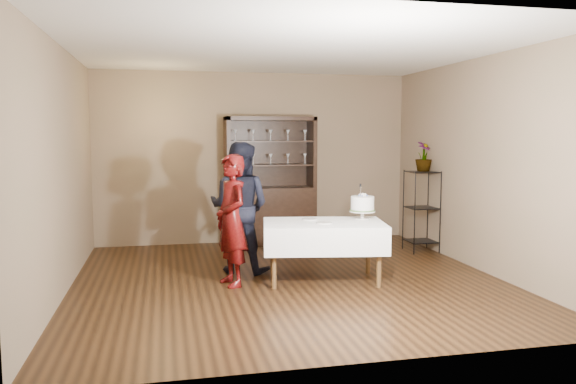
# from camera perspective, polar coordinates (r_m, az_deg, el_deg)

# --- Properties ---
(floor) EXTENTS (5.00, 5.00, 0.00)m
(floor) POSITION_cam_1_polar(r_m,az_deg,el_deg) (6.78, 0.06, -8.93)
(floor) COLOR black
(floor) RESTS_ON ground
(ceiling) EXTENTS (5.00, 5.00, 0.00)m
(ceiling) POSITION_cam_1_polar(r_m,az_deg,el_deg) (6.62, 0.06, 14.28)
(ceiling) COLOR silver
(ceiling) RESTS_ON back_wall
(back_wall) EXTENTS (5.00, 0.02, 2.70)m
(back_wall) POSITION_cam_1_polar(r_m,az_deg,el_deg) (9.02, -3.39, 3.47)
(back_wall) COLOR #716248
(back_wall) RESTS_ON floor
(wall_left) EXTENTS (0.02, 5.00, 2.70)m
(wall_left) POSITION_cam_1_polar(r_m,az_deg,el_deg) (6.50, -22.02, 2.06)
(wall_left) COLOR #716248
(wall_left) RESTS_ON floor
(wall_right) EXTENTS (0.02, 5.00, 2.70)m
(wall_right) POSITION_cam_1_polar(r_m,az_deg,el_deg) (7.51, 19.05, 2.64)
(wall_right) COLOR #716248
(wall_right) RESTS_ON floor
(china_hutch) EXTENTS (1.40, 0.48, 2.00)m
(china_hutch) POSITION_cam_1_polar(r_m,az_deg,el_deg) (8.86, -1.83, -1.02)
(china_hutch) COLOR black
(china_hutch) RESTS_ON floor
(plant_etagere) EXTENTS (0.42, 0.42, 1.20)m
(plant_etagere) POSITION_cam_1_polar(r_m,az_deg,el_deg) (8.52, 13.41, -1.55)
(plant_etagere) COLOR black
(plant_etagere) RESTS_ON floor
(cake_table) EXTENTS (1.54, 1.10, 0.70)m
(cake_table) POSITION_cam_1_polar(r_m,az_deg,el_deg) (6.66, 3.64, -4.49)
(cake_table) COLOR white
(cake_table) RESTS_ON floor
(woman) EXTENTS (0.51, 0.63, 1.51)m
(woman) POSITION_cam_1_polar(r_m,az_deg,el_deg) (6.45, -5.76, -2.86)
(woman) COLOR #380509
(woman) RESTS_ON floor
(man) EXTENTS (0.99, 0.92, 1.64)m
(man) POSITION_cam_1_polar(r_m,az_deg,el_deg) (7.06, -4.96, -1.57)
(man) COLOR black
(man) RESTS_ON floor
(cake) EXTENTS (0.32, 0.32, 0.44)m
(cake) POSITION_cam_1_polar(r_m,az_deg,el_deg) (6.89, 7.57, -1.30)
(cake) COLOR silver
(cake) RESTS_ON cake_table
(plate_near) EXTENTS (0.20, 0.20, 0.01)m
(plate_near) POSITION_cam_1_polar(r_m,az_deg,el_deg) (6.53, 3.70, -3.14)
(plate_near) COLOR silver
(plate_near) RESTS_ON cake_table
(plate_far) EXTENTS (0.20, 0.20, 0.01)m
(plate_far) POSITION_cam_1_polar(r_m,az_deg,el_deg) (6.79, 2.22, -2.77)
(plate_far) COLOR silver
(plate_far) RESTS_ON cake_table
(potted_plant) EXTENTS (0.34, 0.34, 0.44)m
(potted_plant) POSITION_cam_1_polar(r_m,az_deg,el_deg) (8.46, 13.61, 3.52)
(potted_plant) COLOR #466831
(potted_plant) RESTS_ON plant_etagere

